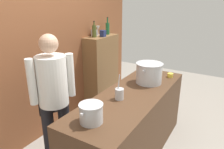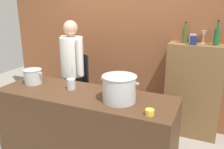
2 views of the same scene
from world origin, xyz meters
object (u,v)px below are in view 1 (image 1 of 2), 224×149
Objects in this scene: butter_jar at (170,75)px; wine_bottle_green at (108,28)px; chef at (53,94)px; stockpot_small at (91,113)px; wine_bottle_olive at (94,31)px; utensil_crock at (119,94)px; stockpot_large at (149,73)px; spice_tin_navy at (103,33)px; spice_tin_silver at (94,33)px; wine_glass_wide at (98,28)px.

wine_bottle_green is at bearing 71.03° from butter_jar.
stockpot_small is (-0.17, -0.67, 0.03)m from chef.
utensil_crock is at bearing -134.63° from wine_bottle_olive.
stockpot_large is 1.50× the size of wine_bottle_olive.
spice_tin_navy reaches higher than utensil_crock.
butter_jar is at bearing -96.85° from spice_tin_silver.
wine_bottle_green reaches higher than chef.
utensil_crock is 1.70m from spice_tin_navy.
butter_jar is at bearing -26.31° from stockpot_large.
stockpot_large is at bearing -117.39° from spice_tin_navy.
spice_tin_silver is at bearing 35.90° from wine_bottle_olive.
stockpot_large is at bearing 153.69° from butter_jar.
spice_tin_navy is at bearing -121.54° from wine_glass_wide.
wine_bottle_olive reaches higher than stockpot_small.
chef is at bearing -166.27° from wine_bottle_green.
stockpot_large is (1.06, -0.75, 0.08)m from chef.
butter_jar is at bearing -101.89° from wine_glass_wide.
wine_glass_wide is 0.15m from spice_tin_silver.
stockpot_large is at bearing -3.73° from stockpot_small.
utensil_crock is 1.69m from wine_bottle_olive.
wine_bottle_olive reaches higher than wine_glass_wide.
chef reaches higher than stockpot_small.
spice_tin_silver is (1.24, 1.22, 0.45)m from utensil_crock.
stockpot_small is 0.91× the size of wine_bottle_green.
chef is 1.76m from spice_tin_navy.
spice_tin_silver is (0.18, 1.51, 0.49)m from butter_jar.
chef reaches higher than wine_glass_wide.
spice_tin_silver reaches higher than stockpot_small.
wine_bottle_green reaches higher than spice_tin_navy.
wine_bottle_green is at bearing 15.40° from spice_tin_navy.
stockpot_small is 2.12m from wine_bottle_olive.
spice_tin_silver reaches higher than butter_jar.
spice_tin_navy is at bearing -81.28° from spice_tin_silver.
utensil_crock is 3.45× the size of butter_jar.
butter_jar is (1.62, -0.27, -0.07)m from stockpot_small.
wine_bottle_green is 1.87× the size of wine_glass_wide.
spice_tin_navy is (0.21, 1.34, 0.49)m from butter_jar.
wine_bottle_olive reaches higher than utensil_crock.
wine_glass_wide reaches higher than stockpot_large.
wine_bottle_olive is 0.13m from spice_tin_silver.
butter_jar is at bearing -15.29° from utensil_crock.
stockpot_small is 2.16m from spice_tin_navy.
wine_bottle_green is at bearing -3.36° from wine_bottle_olive.
spice_tin_navy is (0.03, -0.17, -0.00)m from spice_tin_silver.
chef reaches higher than butter_jar.
spice_tin_navy is (-0.11, -0.18, -0.06)m from wine_glass_wide.
chef is 1.93m from wine_glass_wide.
wine_bottle_olive is at bearing 34.42° from stockpot_small.
wine_bottle_olive reaches higher than butter_jar.
butter_jar is 0.73× the size of spice_tin_silver.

